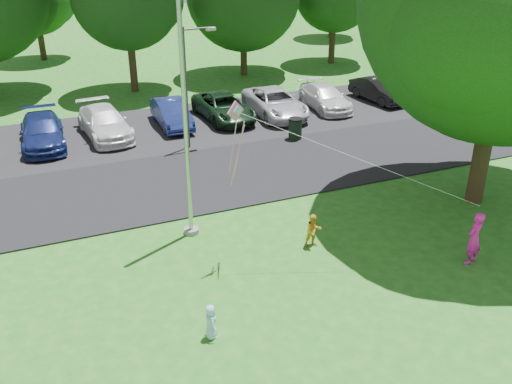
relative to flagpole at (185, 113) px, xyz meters
name	(u,v)px	position (x,y,z in m)	size (l,w,h in m)	color
ground	(362,290)	(3.50, -5.00, -4.17)	(120.00, 120.00, 0.00)	#22691B
park_road	(244,171)	(3.50, 4.00, -4.14)	(60.00, 6.00, 0.06)	black
parking_strip	(197,124)	(3.50, 10.50, -4.14)	(42.00, 7.00, 0.06)	black
flagpole	(185,113)	(0.00, 0.00, 0.00)	(0.50, 0.50, 10.00)	#B7BABF
street_lamp	(190,77)	(2.40, 7.50, -0.91)	(1.52, 0.28, 5.42)	#3F3F44
trash_can	(295,129)	(7.13, 6.62, -3.64)	(0.66, 0.66, 1.05)	black
big_tree	(510,2)	(10.31, -1.81, 2.92)	(10.25, 9.76, 12.23)	#332316
parked_cars	(173,115)	(2.28, 10.38, -3.44)	(23.68, 5.36, 1.43)	silver
woman	(474,238)	(7.29, -5.04, -3.31)	(0.62, 0.41, 1.71)	#FF21B8
child_yellow	(313,230)	(3.34, -2.30, -3.61)	(0.54, 0.42, 1.11)	gold
child_blue	(211,322)	(-1.08, -5.23, -3.69)	(0.46, 0.30, 0.95)	#A1D6F7
kite	(243,128)	(1.06, -2.09, 0.04)	(6.69, 3.30, 3.07)	pink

